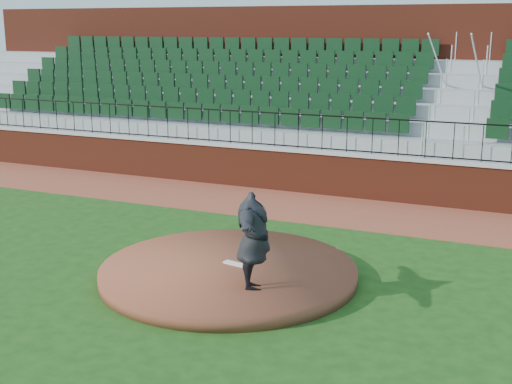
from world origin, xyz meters
TOP-DOWN VIEW (x-y plane):
  - ground at (0.00, 0.00)m, footprint 90.00×90.00m
  - warning_track at (0.00, 5.40)m, footprint 34.00×3.20m
  - field_wall at (0.00, 7.00)m, footprint 34.00×0.35m
  - wall_cap at (0.00, 7.00)m, footprint 34.00×0.45m
  - wall_railing at (0.00, 7.00)m, footprint 34.00×0.05m
  - seating_stands at (0.00, 9.72)m, footprint 34.00×5.10m
  - concourse_wall at (0.00, 12.52)m, footprint 34.00×0.50m
  - pitchers_mound at (0.24, -0.36)m, footprint 5.01×5.01m
  - pitching_rubber at (0.35, -0.24)m, footprint 0.56×0.24m
  - pitcher at (1.16, -1.22)m, footprint 1.41×2.23m

SIDE VIEW (x-z plane):
  - ground at x=0.00m, z-range 0.00..0.00m
  - warning_track at x=0.00m, z-range 0.00..0.01m
  - pitchers_mound at x=0.24m, z-range 0.00..0.25m
  - pitching_rubber at x=0.35m, z-range 0.25..0.29m
  - field_wall at x=0.00m, z-range 0.00..1.20m
  - pitcher at x=1.16m, z-range 0.25..2.02m
  - wall_cap at x=0.00m, z-range 1.20..1.30m
  - wall_railing at x=0.00m, z-range 1.30..2.30m
  - seating_stands at x=0.00m, z-range 0.00..4.60m
  - concourse_wall at x=0.00m, z-range 0.00..5.50m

